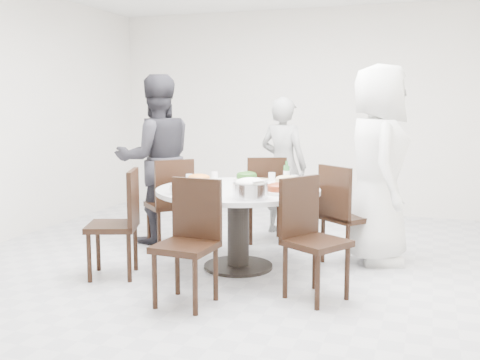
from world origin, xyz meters
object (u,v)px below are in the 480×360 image
(dining_table, at_px, (238,228))
(chair_sw, at_px, (112,224))
(chair_ne, at_px, (349,215))
(chair_se, at_px, (317,240))
(chair_n, at_px, (265,199))
(chair_s, at_px, (185,244))
(soup_bowl, at_px, (185,189))
(diner_left, at_px, (156,159))
(beverage_bottle, at_px, (287,172))
(diner_middle, at_px, (283,166))
(chair_nw, at_px, (169,203))
(rice_bowl, at_px, (250,191))
(diner_right, at_px, (378,165))

(dining_table, relative_size, chair_sw, 1.58)
(chair_ne, xyz_separation_m, chair_se, (-0.10, -1.05, 0.00))
(chair_n, xyz_separation_m, chair_s, (-0.01, -2.09, 0.00))
(chair_se, xyz_separation_m, soup_bowl, (-1.18, 0.16, 0.32))
(diner_left, height_order, beverage_bottle, diner_left)
(diner_middle, height_order, diner_left, diner_left)
(diner_left, bearing_deg, chair_s, 82.87)
(chair_nw, bearing_deg, dining_table, 106.74)
(chair_ne, xyz_separation_m, diner_middle, (-0.91, 1.03, 0.32))
(dining_table, bearing_deg, chair_s, -93.69)
(chair_sw, bearing_deg, chair_s, 43.93)
(chair_se, relative_size, rice_bowl, 3.23)
(chair_nw, relative_size, chair_s, 1.00)
(chair_n, distance_m, diner_right, 1.39)
(chair_n, bearing_deg, rice_bowl, 79.70)
(chair_s, bearing_deg, diner_middle, 92.00)
(chair_n, xyz_separation_m, soup_bowl, (-0.28, -1.49, 0.32))
(rice_bowl, relative_size, beverage_bottle, 1.42)
(diner_middle, relative_size, diner_left, 0.87)
(chair_n, height_order, chair_nw, same)
(chair_nw, distance_m, beverage_bottle, 1.32)
(diner_right, bearing_deg, beverage_bottle, 81.85)
(chair_nw, bearing_deg, diner_middle, 179.65)
(rice_bowl, bearing_deg, chair_n, 101.89)
(diner_right, height_order, diner_left, diner_right)
(chair_s, xyz_separation_m, soup_bowl, (-0.27, 0.60, 0.32))
(chair_sw, xyz_separation_m, rice_bowl, (1.23, 0.13, 0.34))
(chair_nw, bearing_deg, chair_s, 73.95)
(chair_sw, bearing_deg, chair_se, 69.91)
(soup_bowl, bearing_deg, diner_middle, 79.10)
(diner_right, xyz_separation_m, rice_bowl, (-0.92, -1.10, -0.13))
(chair_s, relative_size, rice_bowl, 3.23)
(chair_ne, height_order, chair_se, same)
(chair_se, distance_m, soup_bowl, 1.23)
(dining_table, distance_m, chair_s, 1.04)
(dining_table, xyz_separation_m, chair_nw, (-0.95, 0.48, 0.10))
(beverage_bottle, bearing_deg, chair_n, 125.37)
(diner_left, height_order, rice_bowl, diner_left)
(diner_left, bearing_deg, dining_table, 110.21)
(chair_n, height_order, diner_right, diner_right)
(chair_sw, relative_size, diner_right, 0.50)
(chair_n, relative_size, diner_middle, 0.60)
(diner_right, height_order, soup_bowl, diner_right)
(chair_s, relative_size, soup_bowl, 3.55)
(chair_s, xyz_separation_m, beverage_bottle, (0.38, 1.57, 0.38))
(chair_n, relative_size, chair_nw, 1.00)
(chair_nw, relative_size, diner_right, 0.50)
(diner_middle, distance_m, beverage_bottle, 1.00)
(chair_nw, xyz_separation_m, chair_s, (0.88, -1.51, 0.00))
(diner_middle, bearing_deg, beverage_bottle, 120.77)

